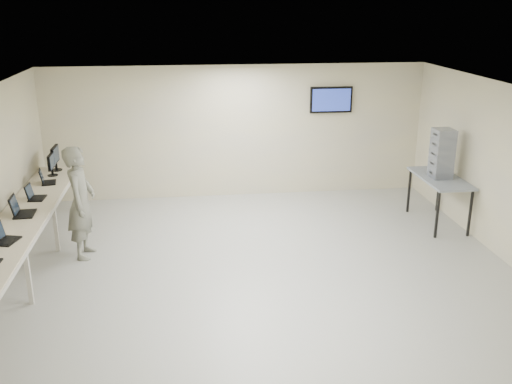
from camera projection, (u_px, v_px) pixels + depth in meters
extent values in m
cube|color=#AAAAAA|center=(258.00, 263.00, 9.21)|extent=(8.00, 7.00, 0.01)
cube|color=white|center=(258.00, 89.00, 8.32)|extent=(8.00, 7.00, 0.01)
cube|color=beige|center=(237.00, 132.00, 12.06)|extent=(8.00, 0.01, 2.80)
cube|color=beige|center=(303.00, 288.00, 5.47)|extent=(8.00, 0.01, 2.80)
cube|color=beige|center=(502.00, 172.00, 9.23)|extent=(0.01, 7.00, 2.80)
cube|color=black|center=(331.00, 99.00, 12.07)|extent=(0.15, 0.04, 0.15)
cube|color=black|center=(331.00, 100.00, 12.03)|extent=(0.90, 0.06, 0.55)
cube|color=navy|center=(332.00, 100.00, 12.00)|extent=(0.82, 0.01, 0.47)
cube|color=beige|center=(19.00, 223.00, 8.52)|extent=(0.75, 6.00, 0.04)
cube|color=beige|center=(45.00, 223.00, 8.57)|extent=(0.02, 6.00, 0.06)
cube|color=beige|center=(28.00, 276.00, 7.85)|extent=(0.06, 0.06, 0.86)
cube|color=beige|center=(18.00, 229.00, 9.47)|extent=(0.06, 0.06, 0.86)
cube|color=beige|center=(56.00, 227.00, 9.54)|extent=(0.06, 0.06, 0.86)
cube|color=beige|center=(45.00, 192.00, 11.31)|extent=(0.06, 0.06, 0.86)
cube|color=beige|center=(76.00, 191.00, 11.38)|extent=(0.06, 0.06, 0.86)
cube|color=black|center=(7.00, 241.00, 7.79)|extent=(0.33, 0.40, 0.02)
cube|color=black|center=(25.00, 214.00, 8.77)|extent=(0.30, 0.41, 0.02)
cube|color=black|center=(14.00, 205.00, 8.71)|extent=(0.09, 0.38, 0.28)
cube|color=black|center=(15.00, 205.00, 8.71)|extent=(0.07, 0.33, 0.24)
cube|color=black|center=(37.00, 198.00, 9.48)|extent=(0.25, 0.34, 0.02)
cube|color=black|center=(29.00, 191.00, 9.42)|extent=(0.08, 0.31, 0.24)
cube|color=black|center=(30.00, 191.00, 9.43)|extent=(0.06, 0.28, 0.20)
cube|color=black|center=(49.00, 183.00, 10.30)|extent=(0.29, 0.37, 0.02)
cube|color=black|center=(41.00, 176.00, 10.25)|extent=(0.12, 0.32, 0.24)
cube|color=black|center=(42.00, 176.00, 10.25)|extent=(0.09, 0.28, 0.20)
cylinder|color=black|center=(53.00, 175.00, 10.75)|extent=(0.19, 0.19, 0.01)
cube|color=black|center=(52.00, 171.00, 10.72)|extent=(0.04, 0.03, 0.15)
cube|color=black|center=(51.00, 161.00, 10.66)|extent=(0.05, 0.43, 0.29)
cube|color=black|center=(53.00, 161.00, 10.67)|extent=(0.00, 0.39, 0.25)
cylinder|color=black|center=(57.00, 170.00, 11.09)|extent=(0.21, 0.21, 0.02)
cube|color=black|center=(56.00, 165.00, 11.06)|extent=(0.04, 0.03, 0.17)
cube|color=black|center=(55.00, 155.00, 10.99)|extent=(0.05, 0.48, 0.32)
cube|color=black|center=(57.00, 155.00, 10.99)|extent=(0.00, 0.44, 0.28)
imported|color=#585A4E|center=(81.00, 203.00, 9.21)|extent=(0.50, 0.71, 1.87)
cube|color=gray|center=(440.00, 178.00, 10.60)|extent=(0.71, 1.53, 0.04)
cube|color=black|center=(437.00, 215.00, 10.08)|extent=(0.04, 0.04, 0.88)
cube|color=black|center=(409.00, 191.00, 11.33)|extent=(0.04, 0.04, 0.88)
cube|color=black|center=(470.00, 213.00, 10.15)|extent=(0.04, 0.04, 0.88)
cube|color=black|center=(439.00, 190.00, 11.40)|extent=(0.04, 0.04, 0.88)
cube|color=gray|center=(440.00, 173.00, 10.56)|extent=(0.35, 0.38, 0.18)
cube|color=gray|center=(441.00, 163.00, 10.50)|extent=(0.35, 0.38, 0.18)
cube|color=gray|center=(442.00, 153.00, 10.44)|extent=(0.35, 0.38, 0.18)
cube|color=gray|center=(443.00, 144.00, 10.39)|extent=(0.35, 0.38, 0.18)
cube|color=gray|center=(444.00, 134.00, 10.33)|extent=(0.35, 0.38, 0.18)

